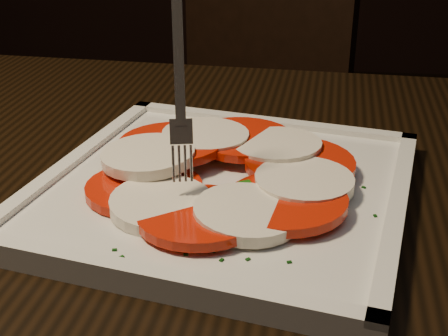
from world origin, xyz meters
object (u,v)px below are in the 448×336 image
(table, at_px, (180,275))
(fork, at_px, (179,76))
(plate, at_px, (224,190))
(chair, at_px, (246,103))

(table, height_order, fork, fork)
(plate, xyz_separation_m, fork, (-0.04, -0.02, 0.11))
(fork, bearing_deg, plate, 12.53)
(chair, relative_size, plate, 2.91)
(fork, bearing_deg, table, 99.34)
(table, relative_size, chair, 1.34)
(plate, height_order, fork, fork)
(chair, distance_m, fork, 0.93)
(table, bearing_deg, chair, 90.14)
(table, xyz_separation_m, plate, (0.05, -0.01, 0.11))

